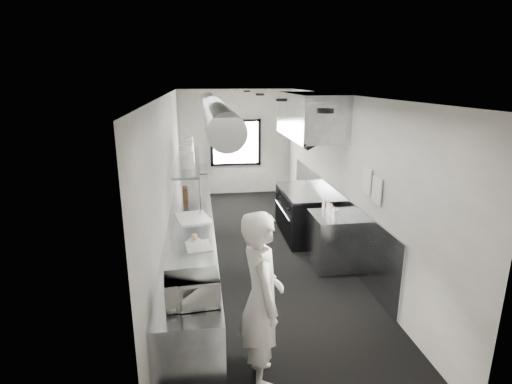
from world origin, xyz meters
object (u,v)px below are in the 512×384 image
object	(u,v)px
range	(303,213)
deli_tub_b	(172,276)
far_work_table	(194,186)
knife_block	(185,193)
plate_stack_a	(188,160)
plate_stack_b	(186,153)
line_cook	(262,299)
squeeze_bottle_b	(333,213)
exhaust_hood	(310,116)
deli_tub_a	(173,281)
bottle_station	(331,241)
cutting_board	(193,218)
microwave	(192,290)
prep_counter	(192,244)
plate_stack_c	(188,149)
pass_shelf	(188,161)
small_plate	(194,240)
squeeze_bottle_c	(331,210)
squeeze_bottle_e	(324,205)
squeeze_bottle_d	(328,208)
squeeze_bottle_a	(335,216)

from	to	relation	value
range	deli_tub_b	xyz separation A→B (m)	(-2.37, -3.24, 0.48)
far_work_table	knife_block	world-z (taller)	knife_block
plate_stack_a	plate_stack_b	size ratio (longest dim) A/B	0.88
line_cook	plate_stack_a	bearing A→B (deg)	10.17
squeeze_bottle_b	knife_block	bearing A→B (deg)	148.42
exhaust_hood	deli_tub_a	distance (m)	4.38
far_work_table	deli_tub_a	distance (m)	5.89
bottle_station	plate_stack_a	distance (m)	2.80
cutting_board	plate_stack_b	world-z (taller)	plate_stack_b
microwave	prep_counter	bearing A→B (deg)	86.45
plate_stack_c	bottle_station	bearing A→B (deg)	-39.31
line_cook	plate_stack_c	xyz separation A→B (m)	(-0.78, 4.35, 0.79)
pass_shelf	plate_stack_a	xyz separation A→B (m)	(0.01, -0.79, 0.17)
plate_stack_a	cutting_board	bearing A→B (deg)	-85.22
small_plate	squeeze_bottle_c	world-z (taller)	squeeze_bottle_c
range	plate_stack_b	xyz separation A→B (m)	(-2.26, 0.11, 1.25)
deli_tub_a	deli_tub_b	distance (m)	0.13
knife_block	squeeze_bottle_e	bearing A→B (deg)	-26.46
small_plate	prep_counter	bearing A→B (deg)	93.81
deli_tub_b	small_plate	xyz separation A→B (m)	(0.24, 1.09, -0.04)
exhaust_hood	microwave	size ratio (longest dim) A/B	4.49
squeeze_bottle_b	squeeze_bottle_e	world-z (taller)	squeeze_bottle_b
small_plate	plate_stack_b	xyz separation A→B (m)	(-0.13, 2.26, 0.82)
plate_stack_a	squeeze_bottle_e	xyz separation A→B (m)	(2.28, -0.58, -0.72)
plate_stack_a	squeeze_bottle_c	world-z (taller)	plate_stack_a
squeeze_bottle_d	deli_tub_a	bearing A→B (deg)	-138.83
small_plate	squeeze_bottle_e	size ratio (longest dim) A/B	1.08
far_work_table	plate_stack_a	distance (m)	3.24
microwave	knife_block	bearing A→B (deg)	87.89
plate_stack_b	squeeze_bottle_d	world-z (taller)	plate_stack_b
plate_stack_b	deli_tub_b	bearing A→B (deg)	-91.86
exhaust_hood	knife_block	xyz separation A→B (m)	(-2.36, -0.11, -1.38)
prep_counter	line_cook	bearing A→B (deg)	-74.37
exhaust_hood	small_plate	world-z (taller)	exhaust_hood
prep_counter	microwave	bearing A→B (deg)	-88.84
pass_shelf	deli_tub_b	bearing A→B (deg)	-92.20
squeeze_bottle_c	squeeze_bottle_a	bearing A→B (deg)	-94.99
cutting_board	knife_block	xyz separation A→B (m)	(-0.15, 1.11, 0.10)
deli_tub_a	squeeze_bottle_d	distance (m)	3.21
range	bottle_station	world-z (taller)	range
squeeze_bottle_b	exhaust_hood	bearing A→B (deg)	90.18
knife_block	small_plate	bearing A→B (deg)	-89.46
deli_tub_b	plate_stack_b	size ratio (longest dim) A/B	0.41
plate_stack_b	plate_stack_c	world-z (taller)	plate_stack_b
line_cook	plate_stack_b	xyz separation A→B (m)	(-0.81, 3.95, 0.79)
microwave	squeeze_bottle_d	distance (m)	3.34
exhaust_hood	pass_shelf	distance (m)	2.46
bottle_station	knife_block	size ratio (longest dim) A/B	4.03
pass_shelf	plate_stack_c	world-z (taller)	plate_stack_c
plate_stack_a	squeeze_bottle_a	bearing A→B (deg)	-27.68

